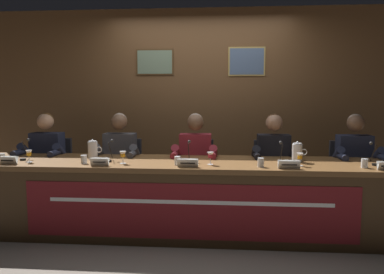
{
  "coord_description": "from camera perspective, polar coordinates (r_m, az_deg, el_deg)",
  "views": [
    {
      "loc": [
        0.3,
        -3.75,
        1.41
      ],
      "look_at": [
        0.0,
        0.0,
        1.0
      ],
      "focal_mm": 34.82,
      "sensor_mm": 36.0,
      "label": 1
    }
  ],
  "objects": [
    {
      "name": "water_pitcher_left_side",
      "position": [
        4.09,
        -14.94,
        -1.92
      ],
      "size": [
        0.15,
        0.1,
        0.21
      ],
      "color": "silver",
      "rests_on": "conference_table"
    },
    {
      "name": "ground_plane",
      "position": [
        4.01,
        0.0,
        -14.32
      ],
      "size": [
        12.0,
        12.0,
        0.0
      ],
      "primitive_type": "plane",
      "color": "#70665B"
    },
    {
      "name": "microphone_center",
      "position": [
        3.74,
        -0.54,
        -2.79
      ],
      "size": [
        0.06,
        0.17,
        0.22
      ],
      "color": "black",
      "rests_on": "conference_table"
    },
    {
      "name": "panelist_center",
      "position": [
        4.23,
        0.45,
        -3.33
      ],
      "size": [
        0.51,
        0.48,
        1.22
      ],
      "color": "black",
      "rests_on": "ground_plane"
    },
    {
      "name": "water_cup_far_right",
      "position": [
        3.82,
        24.9,
        -3.73
      ],
      "size": [
        0.06,
        0.06,
        0.08
      ],
      "color": "silver",
      "rests_on": "conference_table"
    },
    {
      "name": "microphone_right",
      "position": [
        3.77,
        13.57,
        -2.9
      ],
      "size": [
        0.06,
        0.17,
        0.22
      ],
      "color": "black",
      "rests_on": "conference_table"
    },
    {
      "name": "nameplate_far_left",
      "position": [
        4.06,
        -26.32,
        -3.2
      ],
      "size": [
        0.18,
        0.06,
        0.08
      ],
      "color": "white",
      "rests_on": "conference_table"
    },
    {
      "name": "panelist_right",
      "position": [
        4.26,
        12.47,
        -3.41
      ],
      "size": [
        0.51,
        0.48,
        1.22
      ],
      "color": "black",
      "rests_on": "ground_plane"
    },
    {
      "name": "water_cup_center",
      "position": [
        3.6,
        -2.24,
        -3.73
      ],
      "size": [
        0.06,
        0.06,
        0.08
      ],
      "color": "silver",
      "rests_on": "conference_table"
    },
    {
      "name": "wall_back_panelled",
      "position": [
        5.22,
        1.31,
        5.05
      ],
      "size": [
        5.94,
        0.14,
        2.6
      ],
      "color": "brown",
      "rests_on": "ground_plane"
    },
    {
      "name": "water_pitcher_right_side",
      "position": [
        3.92,
        15.82,
        -2.3
      ],
      "size": [
        0.15,
        0.1,
        0.21
      ],
      "color": "silver",
      "rests_on": "conference_table"
    },
    {
      "name": "microphone_left",
      "position": [
        3.9,
        -12.48,
        -2.56
      ],
      "size": [
        0.06,
        0.17,
        0.22
      ],
      "color": "black",
      "rests_on": "conference_table"
    },
    {
      "name": "nameplate_center",
      "position": [
        3.5,
        -0.66,
        -3.98
      ],
      "size": [
        0.2,
        0.06,
        0.08
      ],
      "color": "white",
      "rests_on": "conference_table"
    },
    {
      "name": "panelist_left",
      "position": [
        4.38,
        -11.21,
        -3.11
      ],
      "size": [
        0.51,
        0.48,
        1.22
      ],
      "color": "black",
      "rests_on": "ground_plane"
    },
    {
      "name": "nameplate_right",
      "position": [
        3.53,
        14.63,
        -4.09
      ],
      "size": [
        0.2,
        0.06,
        0.08
      ],
      "color": "white",
      "rests_on": "conference_table"
    },
    {
      "name": "conference_table",
      "position": [
        3.74,
        -0.16,
        -7.38
      ],
      "size": [
        4.74,
        0.86,
        0.75
      ],
      "color": "brown",
      "rests_on": "ground_plane"
    },
    {
      "name": "nameplate_left",
      "position": [
        3.66,
        -13.95,
        -3.71
      ],
      "size": [
        0.17,
        0.06,
        0.08
      ],
      "color": "white",
      "rests_on": "conference_table"
    },
    {
      "name": "water_cup_right",
      "position": [
        3.57,
        10.49,
        -3.92
      ],
      "size": [
        0.06,
        0.06,
        0.08
      ],
      "color": "silver",
      "rests_on": "conference_table"
    },
    {
      "name": "chair_center",
      "position": [
        4.48,
        0.64,
        -6.4
      ],
      "size": [
        0.44,
        0.44,
        0.89
      ],
      "color": "black",
      "rests_on": "ground_plane"
    },
    {
      "name": "panelist_far_left",
      "position": [
        4.7,
        -21.68,
        -2.81
      ],
      "size": [
        0.51,
        0.48,
        1.22
      ],
      "color": "black",
      "rests_on": "ground_plane"
    },
    {
      "name": "juice_glass_left",
      "position": [
        3.73,
        -10.55,
        -2.73
      ],
      "size": [
        0.06,
        0.06,
        0.12
      ],
      "color": "white",
      "rests_on": "conference_table"
    },
    {
      "name": "chair_right",
      "position": [
        4.5,
        12.04,
        -6.46
      ],
      "size": [
        0.44,
        0.44,
        0.89
      ],
      "color": "black",
      "rests_on": "ground_plane"
    },
    {
      "name": "panelist_far_right",
      "position": [
        4.47,
        23.83,
        -3.35
      ],
      "size": [
        0.51,
        0.48,
        1.22
      ],
      "color": "black",
      "rests_on": "ground_plane"
    },
    {
      "name": "juice_glass_right",
      "position": [
        3.7,
        16.2,
        -2.96
      ],
      "size": [
        0.06,
        0.06,
        0.12
      ],
      "color": "white",
      "rests_on": "conference_table"
    },
    {
      "name": "water_cup_left",
      "position": [
        3.83,
        -16.23,
        -3.38
      ],
      "size": [
        0.06,
        0.06,
        0.08
      ],
      "color": "silver",
      "rests_on": "conference_table"
    },
    {
      "name": "microphone_far_right",
      "position": [
        4.02,
        26.08,
        -2.8
      ],
      "size": [
        0.06,
        0.17,
        0.22
      ],
      "color": "black",
      "rests_on": "conference_table"
    },
    {
      "name": "chair_left",
      "position": [
        4.62,
        -10.46,
        -6.1
      ],
      "size": [
        0.44,
        0.44,
        0.89
      ],
      "color": "black",
      "rests_on": "ground_plane"
    },
    {
      "name": "juice_glass_center",
      "position": [
        3.62,
        2.83,
        -2.91
      ],
      "size": [
        0.06,
        0.06,
        0.12
      ],
      "color": "white",
      "rests_on": "conference_table"
    },
    {
      "name": "juice_glass_far_left",
      "position": [
        4.09,
        -23.7,
        -2.38
      ],
      "size": [
        0.06,
        0.06,
        0.12
      ],
      "color": "white",
      "rests_on": "conference_table"
    },
    {
      "name": "chair_far_left",
      "position": [
        4.93,
        -20.52,
        -5.63
      ],
      "size": [
        0.44,
        0.44,
        0.89
      ],
      "color": "black",
      "rests_on": "ground_plane"
    },
    {
      "name": "water_cup_far_left",
      "position": [
        4.23,
        -27.09,
        -2.91
      ],
      "size": [
        0.06,
        0.06,
        0.08
      ],
      "color": "silver",
      "rests_on": "conference_table"
    },
    {
      "name": "chair_far_right",
      "position": [
        4.7,
        22.89,
        -6.28
      ],
      "size": [
        0.44,
        0.44,
        0.89
      ],
      "color": "black",
      "rests_on": "ground_plane"
    },
    {
      "name": "microphone_far_left",
      "position": [
        4.28,
        -24.24,
        -2.2
      ],
      "size": [
        0.06,
        0.17,
        0.22
      ],
      "color": "black",
      "rests_on": "conference_table"
    }
  ]
}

